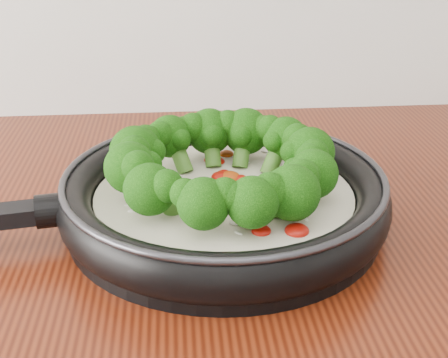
{
  "coord_description": "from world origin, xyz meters",
  "views": [
    {
      "loc": [
        -0.13,
        0.56,
        1.21
      ],
      "look_at": [
        -0.09,
        1.12,
        0.95
      ],
      "focal_mm": 48.79,
      "sensor_mm": 36.0,
      "label": 1
    }
  ],
  "objects": [
    {
      "name": "skillet",
      "position": [
        -0.09,
        1.12,
        0.94
      ],
      "size": [
        0.55,
        0.39,
        0.1
      ],
      "color": "black",
      "rests_on": "counter"
    }
  ]
}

